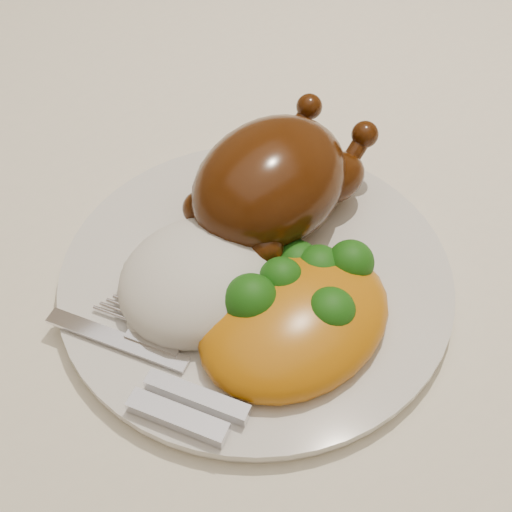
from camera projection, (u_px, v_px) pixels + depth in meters
floor at (255, 449)px, 1.27m from camera, size 4.00×4.00×0.00m
dining_table at (255, 172)px, 0.77m from camera, size 1.60×0.90×0.76m
tablecloth at (255, 117)px, 0.71m from camera, size 1.73×1.03×0.18m
dinner_plate at (256, 279)px, 0.53m from camera, size 0.32×0.32×0.01m
roast_chicken at (274, 180)px, 0.53m from camera, size 0.17×0.13×0.09m
rice_mound at (200, 281)px, 0.51m from camera, size 0.12×0.11×0.06m
mac_and_cheese at (300, 309)px, 0.49m from camera, size 0.15×0.12×0.06m
cutlery at (167, 383)px, 0.46m from camera, size 0.07×0.16×0.01m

